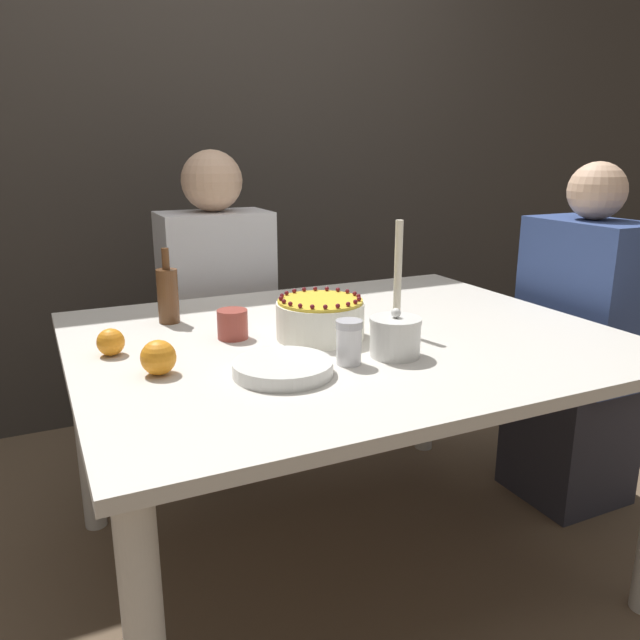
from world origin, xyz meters
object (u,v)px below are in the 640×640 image
(sugar_shaker, at_px, (349,342))
(person_woman_floral, at_px, (577,361))
(cake, at_px, (320,319))
(candle, at_px, (397,287))
(sugar_bowl, at_px, (395,337))
(bottle, at_px, (168,294))
(person_man_blue_shirt, at_px, (219,333))

(sugar_shaker, bearing_deg, person_woman_floral, 12.79)
(cake, height_order, sugar_shaker, cake)
(sugar_shaker, height_order, candle, candle)
(sugar_bowl, distance_m, person_woman_floral, 0.96)
(cake, xyz_separation_m, candle, (0.21, -0.05, 0.07))
(bottle, bearing_deg, person_woman_floral, -13.24)
(sugar_bowl, bearing_deg, sugar_shaker, -178.56)
(sugar_bowl, bearing_deg, candle, 56.99)
(bottle, distance_m, person_woman_floral, 1.39)
(sugar_bowl, relative_size, person_woman_floral, 0.11)
(cake, xyz_separation_m, sugar_bowl, (0.10, -0.22, -0.00))
(bottle, relative_size, person_woman_floral, 0.19)
(cake, distance_m, bottle, 0.46)
(bottle, distance_m, person_man_blue_shirt, 0.60)
(candle, height_order, person_woman_floral, person_woman_floral)
(cake, distance_m, sugar_bowl, 0.24)
(sugar_shaker, xyz_separation_m, candle, (0.24, 0.17, 0.07))
(sugar_bowl, xyz_separation_m, candle, (0.11, 0.17, 0.08))
(person_woman_floral, bearing_deg, sugar_bowl, 104.37)
(candle, height_order, person_man_blue_shirt, person_man_blue_shirt)
(cake, distance_m, sugar_shaker, 0.22)
(person_woman_floral, bearing_deg, candle, 94.19)
(sugar_shaker, relative_size, candle, 0.34)
(candle, bearing_deg, sugar_shaker, -144.04)
(sugar_bowl, bearing_deg, bottle, 128.72)
(sugar_shaker, relative_size, person_man_blue_shirt, 0.09)
(person_man_blue_shirt, bearing_deg, sugar_shaker, 91.63)
(candle, bearing_deg, sugar_bowl, -123.01)
(bottle, bearing_deg, candle, -34.12)
(person_man_blue_shirt, xyz_separation_m, person_woman_floral, (1.05, -0.77, -0.02))
(candle, bearing_deg, person_man_blue_shirt, 107.95)
(cake, xyz_separation_m, person_woman_floral, (0.99, 0.01, -0.27))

